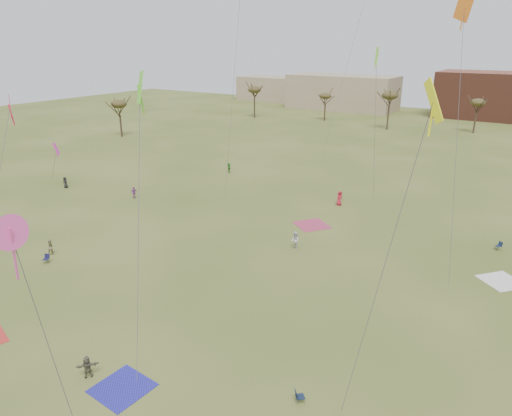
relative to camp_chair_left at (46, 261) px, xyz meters
The scene contains 19 objects.
ground 16.69m from the camp_chair_left, ahead, with size 260.00×260.00×0.00m, color #3F5219.
spectator_fore_b 1.87m from the camp_chair_left, 129.00° to the left, with size 0.79×0.62×1.63m, color #8B8258.
spectator_fore_c 18.52m from the camp_chair_left, 26.93° to the right, with size 1.38×0.44×1.49m, color #665F48.
flyer_mid_a 25.22m from the camp_chair_left, 139.66° to the left, with size 0.79×0.51×1.61m, color black.
spectator_mid_d 19.81m from the camp_chair_left, 112.29° to the left, with size 0.92×0.38×1.57m, color purple.
spectator_mid_e 24.04m from the camp_chair_left, 40.30° to the left, with size 0.90×0.70×1.86m, color silver.
flyer_far_a 36.05m from the camp_chair_left, 97.09° to the left, with size 1.43×0.45×1.54m, color #35812B.
flyer_far_b 34.78m from the camp_chair_left, 61.24° to the left, with size 0.92×0.60×1.88m, color #B41F32.
blanket_blue 20.67m from the camp_chair_left, 22.65° to the right, with size 3.12×3.12×0.03m, color #25249F.
blanket_cream 41.61m from the camp_chair_left, 27.78° to the left, with size 3.14×3.14×0.03m, color white.
blanket_plum 28.02m from the camp_chair_left, 52.99° to the left, with size 3.44×3.44×0.03m, color #B03656.
camp_chair_left is the anchor object (origin of this frame).
camp_chair_center 28.89m from the camp_chair_left, ahead, with size 0.74×0.74×0.87m.
camp_chair_right 44.40m from the camp_chair_left, 36.54° to the left, with size 0.73×0.74×0.87m.
kites_aloft 38.14m from the camp_chair_left, 64.44° to the left, with size 71.66×70.33×27.80m.
tree_line 79.51m from the camp_chair_left, 79.97° to the left, with size 117.44×49.32×8.91m.
building_tan 115.45m from the camp_chair_left, 99.16° to the left, with size 32.00×14.00×10.00m, color #937F60.
building_brick 120.98m from the camp_chair_left, 79.68° to the left, with size 26.00×16.00×12.00m, color brown.
building_tan_west 130.25m from the camp_chair_left, 111.80° to the left, with size 20.00×12.00×8.00m, color #937F60.
Camera 1 is at (21.80, -21.95, 19.96)m, focal length 32.97 mm.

